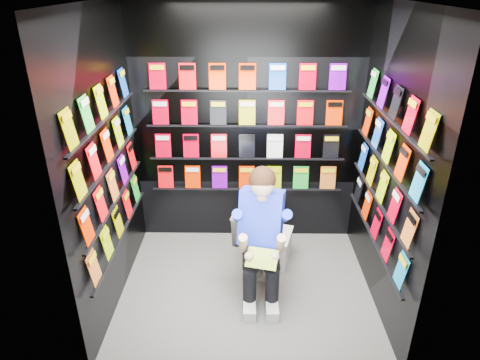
{
  "coord_description": "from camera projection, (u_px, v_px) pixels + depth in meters",
  "views": [
    {
      "loc": [
        -0.02,
        -3.32,
        2.75
      ],
      "look_at": [
        -0.06,
        0.15,
        1.11
      ],
      "focal_mm": 32.0,
      "sensor_mm": 36.0,
      "label": 1
    }
  ],
  "objects": [
    {
      "name": "comics_left",
      "position": [
        110.0,
        166.0,
        3.64
      ],
      "size": [
        0.06,
        1.7,
        1.37
      ],
      "primitive_type": null,
      "color": "orange",
      "rests_on": "wall_left"
    },
    {
      "name": "comics_back",
      "position": [
        247.0,
        130.0,
        4.5
      ],
      "size": [
        2.1,
        0.06,
        1.37
      ],
      "primitive_type": null,
      "color": "orange",
      "rests_on": "wall_back"
    },
    {
      "name": "reader",
      "position": [
        261.0,
        218.0,
        3.89
      ],
      "size": [
        0.69,
        0.87,
        1.42
      ],
      "primitive_type": null,
      "rotation": [
        0.0,
        0.0,
        -0.24
      ],
      "color": "#162AF0",
      "rests_on": "toilet"
    },
    {
      "name": "held_comic",
      "position": [
        262.0,
        258.0,
        3.65
      ],
      "size": [
        0.3,
        0.22,
        0.11
      ],
      "primitive_type": "cube",
      "rotation": [
        -0.96,
        0.0,
        -0.24
      ],
      "color": "#26931C",
      "rests_on": "reader"
    },
    {
      "name": "longbox",
      "position": [
        279.0,
        248.0,
        4.54
      ],
      "size": [
        0.31,
        0.44,
        0.3
      ],
      "primitive_type": "cube",
      "rotation": [
        0.0,
        0.0,
        -0.25
      ],
      "color": "white",
      "rests_on": "floor"
    },
    {
      "name": "ceiling",
      "position": [
        248.0,
        1.0,
        3.07
      ],
      "size": [
        2.4,
        2.4,
        0.0
      ],
      "primitive_type": "plane",
      "color": "white",
      "rests_on": "floor"
    },
    {
      "name": "wall_left",
      "position": [
        106.0,
        166.0,
        3.64
      ],
      "size": [
        0.04,
        2.0,
        2.6
      ],
      "primitive_type": "cube",
      "color": "black",
      "rests_on": "floor"
    },
    {
      "name": "longbox_lid",
      "position": [
        279.0,
        235.0,
        4.47
      ],
      "size": [
        0.34,
        0.46,
        0.03
      ],
      "primitive_type": "cube",
      "rotation": [
        0.0,
        0.0,
        -0.25
      ],
      "color": "white",
      "rests_on": "longbox"
    },
    {
      "name": "floor",
      "position": [
        246.0,
        288.0,
        4.18
      ],
      "size": [
        2.4,
        2.4,
        0.0
      ],
      "primitive_type": "plane",
      "color": "#5F5F5D",
      "rests_on": "ground"
    },
    {
      "name": "wall_back",
      "position": [
        247.0,
        129.0,
        4.53
      ],
      "size": [
        2.4,
        0.04,
        2.6
      ],
      "primitive_type": "cube",
      "color": "black",
      "rests_on": "floor"
    },
    {
      "name": "wall_front",
      "position": [
        247.0,
        230.0,
        2.72
      ],
      "size": [
        2.4,
        0.04,
        2.6
      ],
      "primitive_type": "cube",
      "color": "black",
      "rests_on": "floor"
    },
    {
      "name": "toilet",
      "position": [
        259.0,
        233.0,
        4.4
      ],
      "size": [
        0.58,
        0.83,
        0.73
      ],
      "primitive_type": "imported",
      "rotation": [
        0.0,
        0.0,
        2.91
      ],
      "color": "white",
      "rests_on": "floor"
    },
    {
      "name": "wall_right",
      "position": [
        389.0,
        168.0,
        3.61
      ],
      "size": [
        0.04,
        2.0,
        2.6
      ],
      "primitive_type": "cube",
      "color": "black",
      "rests_on": "floor"
    },
    {
      "name": "comics_right",
      "position": [
        386.0,
        167.0,
        3.61
      ],
      "size": [
        0.06,
        1.7,
        1.37
      ],
      "primitive_type": null,
      "color": "orange",
      "rests_on": "wall_right"
    }
  ]
}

